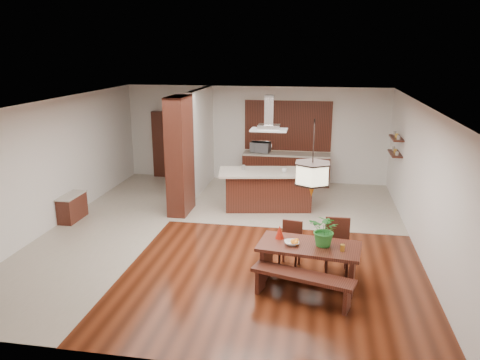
% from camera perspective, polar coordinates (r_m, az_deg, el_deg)
% --- Properties ---
extents(room_shell, '(9.00, 9.04, 2.92)m').
position_cam_1_polar(room_shell, '(9.93, -1.71, 4.59)').
color(room_shell, '#37150A').
rests_on(room_shell, ground).
extents(tile_hallway, '(2.50, 9.00, 0.01)m').
position_cam_1_polar(tile_hallway, '(11.36, -15.42, -5.35)').
color(tile_hallway, '#B0A492').
rests_on(tile_hallway, ground).
extents(tile_kitchen, '(5.50, 4.00, 0.01)m').
position_cam_1_polar(tile_kitchen, '(12.71, 6.14, -2.59)').
color(tile_kitchen, '#B0A492').
rests_on(tile_kitchen, ground).
extents(soffit_band, '(8.00, 9.00, 0.02)m').
position_cam_1_polar(soffit_band, '(9.81, -1.75, 9.32)').
color(soffit_band, '#411F10').
rests_on(soffit_band, room_shell).
extents(partition_pier, '(0.45, 1.00, 2.90)m').
position_cam_1_polar(partition_pier, '(11.54, -7.35, 2.93)').
color(partition_pier, black).
rests_on(partition_pier, ground).
extents(partition_stub, '(0.18, 2.40, 2.90)m').
position_cam_1_polar(partition_stub, '(13.52, -4.77, 4.88)').
color(partition_stub, silver).
rests_on(partition_stub, ground).
extents(hallway_console, '(0.37, 0.88, 0.63)m').
position_cam_1_polar(hallway_console, '(11.90, -19.77, -3.18)').
color(hallway_console, black).
rests_on(hallway_console, ground).
extents(hallway_doorway, '(1.10, 0.20, 2.10)m').
position_cam_1_polar(hallway_doorway, '(14.99, -8.52, 4.28)').
color(hallway_doorway, black).
rests_on(hallway_doorway, ground).
extents(rear_counter, '(2.60, 0.62, 0.95)m').
position_cam_1_polar(rear_counter, '(14.22, 5.64, 1.38)').
color(rear_counter, black).
rests_on(rear_counter, ground).
extents(kitchen_window, '(2.60, 0.08, 1.50)m').
position_cam_1_polar(kitchen_window, '(14.22, 5.86, 6.62)').
color(kitchen_window, '#975F2D').
rests_on(kitchen_window, room_shell).
extents(shelf_lower, '(0.26, 0.90, 0.04)m').
position_cam_1_polar(shelf_lower, '(12.57, 18.37, 3.08)').
color(shelf_lower, black).
rests_on(shelf_lower, room_shell).
extents(shelf_upper, '(0.26, 0.90, 0.04)m').
position_cam_1_polar(shelf_upper, '(12.50, 18.53, 4.86)').
color(shelf_upper, black).
rests_on(shelf_upper, room_shell).
extents(dining_table, '(1.83, 1.08, 0.72)m').
position_cam_1_polar(dining_table, '(8.29, 8.38, -9.03)').
color(dining_table, black).
rests_on(dining_table, ground).
extents(dining_bench, '(1.72, 0.83, 0.47)m').
position_cam_1_polar(dining_bench, '(7.86, 7.57, -12.82)').
color(dining_bench, black).
rests_on(dining_bench, ground).
extents(dining_chair_left, '(0.44, 0.44, 0.87)m').
position_cam_1_polar(dining_chair_left, '(8.87, 6.10, -7.93)').
color(dining_chair_left, black).
rests_on(dining_chair_left, ground).
extents(dining_chair_right, '(0.45, 0.45, 1.01)m').
position_cam_1_polar(dining_chair_right, '(8.74, 11.74, -8.05)').
color(dining_chair_right, black).
rests_on(dining_chair_right, ground).
extents(pendant_lantern, '(0.64, 0.64, 1.31)m').
position_cam_1_polar(pendant_lantern, '(7.74, 8.88, 2.59)').
color(pendant_lantern, beige).
rests_on(pendant_lantern, room_shell).
extents(foliage_plant, '(0.67, 0.63, 0.58)m').
position_cam_1_polar(foliage_plant, '(8.10, 10.36, -6.01)').
color(foliage_plant, '#297D2E').
rests_on(foliage_plant, dining_table).
extents(fruit_bowl, '(0.30, 0.30, 0.06)m').
position_cam_1_polar(fruit_bowl, '(8.17, 6.33, -7.63)').
color(fruit_bowl, beige).
rests_on(fruit_bowl, dining_table).
extents(napkin_cone, '(0.17, 0.17, 0.24)m').
position_cam_1_polar(napkin_cone, '(8.37, 4.86, -6.32)').
color(napkin_cone, '#A31A0B').
rests_on(napkin_cone, dining_table).
extents(gold_ornament, '(0.08, 0.08, 0.11)m').
position_cam_1_polar(gold_ornament, '(8.06, 12.39, -8.07)').
color(gold_ornament, gold).
rests_on(gold_ornament, dining_table).
extents(kitchen_island, '(2.60, 1.47, 1.01)m').
position_cam_1_polar(kitchen_island, '(11.94, 3.43, -1.14)').
color(kitchen_island, black).
rests_on(kitchen_island, ground).
extents(range_hood, '(0.90, 0.55, 0.87)m').
position_cam_1_polar(range_hood, '(11.54, 3.59, 8.15)').
color(range_hood, silver).
rests_on(range_hood, room_shell).
extents(island_cup, '(0.14, 0.14, 0.10)m').
position_cam_1_polar(island_cup, '(11.66, 5.42, 1.18)').
color(island_cup, silver).
rests_on(island_cup, kitchen_island).
extents(microwave, '(0.63, 0.48, 0.32)m').
position_cam_1_polar(microwave, '(14.19, 2.51, 4.03)').
color(microwave, '#B0B2B7').
rests_on(microwave, rear_counter).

